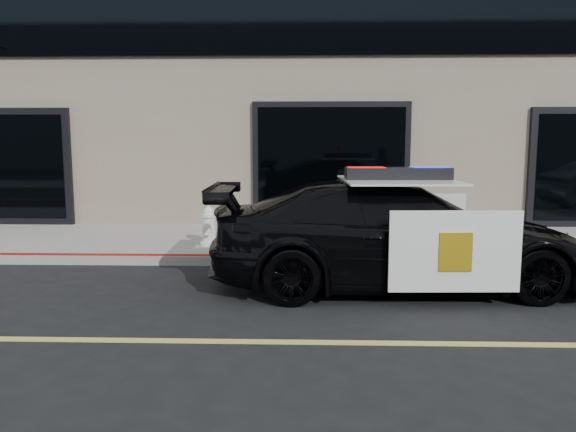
{
  "coord_description": "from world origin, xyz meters",
  "views": [
    {
      "loc": [
        -1.57,
        -5.47,
        2.04
      ],
      "look_at": [
        -1.8,
        2.2,
        1.0
      ],
      "focal_mm": 35.0,
      "sensor_mm": 36.0,
      "label": 1
    }
  ],
  "objects": [
    {
      "name": "ground",
      "position": [
        0.0,
        0.0,
        0.0
      ],
      "size": [
        120.0,
        120.0,
        0.0
      ],
      "primitive_type": "plane",
      "color": "black",
      "rests_on": "ground"
    },
    {
      "name": "sidewalk_n",
      "position": [
        0.0,
        5.25,
        0.07
      ],
      "size": [
        60.0,
        3.5,
        0.15
      ],
      "primitive_type": "cube",
      "color": "gray",
      "rests_on": "ground"
    },
    {
      "name": "police_car",
      "position": [
        -0.3,
        2.21,
        0.75
      ],
      "size": [
        2.55,
        5.27,
        1.68
      ],
      "color": "black",
      "rests_on": "ground"
    },
    {
      "name": "fire_hydrant",
      "position": [
        -3.3,
        4.46,
        0.49
      ],
      "size": [
        0.33,
        0.45,
        0.72
      ],
      "color": "white",
      "rests_on": "sidewalk_n"
    }
  ]
}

